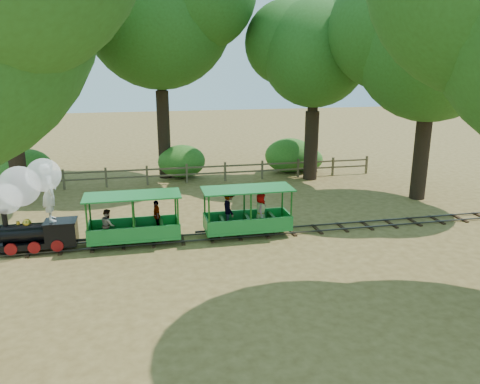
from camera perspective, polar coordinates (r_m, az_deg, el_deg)
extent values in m
plane|color=#9F8344|center=(16.83, -0.22, -5.38)|extent=(90.00, 90.00, 0.00)
cube|color=#3F3D3A|center=(16.53, 0.00, -5.50)|extent=(22.00, 0.05, 0.05)
cube|color=#3F3D3A|center=(17.08, -0.43, -4.79)|extent=(22.00, 0.05, 0.05)
cube|color=#382314|center=(16.83, -0.22, -5.30)|extent=(0.12, 1.00, 0.05)
cube|color=#382314|center=(16.60, -17.47, -6.36)|extent=(0.12, 1.00, 0.05)
cube|color=#382314|center=(18.46, 15.19, -3.95)|extent=(0.12, 1.00, 0.05)
cube|color=black|center=(16.76, -23.18, -5.73)|extent=(2.36, 0.75, 0.19)
cylinder|color=black|center=(16.71, -24.59, -4.51)|extent=(1.50, 0.60, 0.60)
cylinder|color=black|center=(16.69, -26.77, -2.85)|extent=(0.17, 0.17, 0.47)
sphere|color=gold|center=(16.60, -24.54, -3.45)|extent=(0.28, 0.28, 0.28)
cylinder|color=gold|center=(16.65, -25.45, -3.42)|extent=(0.11, 0.11, 0.11)
cube|color=black|center=(16.50, -20.95, -4.37)|extent=(0.97, 0.75, 0.59)
cube|color=black|center=(16.40, -21.06, -3.33)|extent=(1.02, 0.82, 0.04)
cylinder|color=gold|center=(16.87, -27.23, -4.26)|extent=(0.11, 0.15, 0.15)
cylinder|color=maroon|center=(16.59, -26.16, -6.30)|extent=(0.39, 0.06, 0.39)
cylinder|color=maroon|center=(17.29, -25.58, -5.37)|extent=(0.39, 0.06, 0.39)
cylinder|color=maroon|center=(16.43, -23.79, -6.23)|extent=(0.39, 0.06, 0.39)
cylinder|color=maroon|center=(17.14, -23.31, -5.29)|extent=(0.39, 0.06, 0.39)
cylinder|color=maroon|center=(16.29, -21.38, -6.14)|extent=(0.39, 0.06, 0.39)
cylinder|color=maroon|center=(17.01, -21.00, -5.19)|extent=(0.39, 0.06, 0.39)
sphere|color=white|center=(16.54, -26.63, -0.77)|extent=(0.97, 0.97, 0.97)
sphere|color=white|center=(16.39, -25.30, 0.62)|extent=(1.29, 1.29, 1.29)
sphere|color=white|center=(16.21, -22.82, 1.92)|extent=(1.07, 1.07, 1.07)
imported|color=silver|center=(16.25, -22.26, -0.05)|extent=(0.62, 0.79, 1.90)
cube|color=#1B7D30|center=(16.41, -12.70, -5.23)|extent=(3.05, 1.17, 0.09)
cube|color=#124F14|center=(16.45, -12.68, -5.58)|extent=(2.74, 0.45, 0.13)
cube|color=#1B7D30|center=(15.81, -12.76, -5.02)|extent=(3.05, 0.05, 0.45)
cube|color=#1B7D30|center=(16.84, -12.75, -3.73)|extent=(3.05, 0.05, 0.45)
cube|color=#1B7D30|center=(15.97, -13.00, -0.41)|extent=(3.18, 1.30, 0.04)
cylinder|color=#124F14|center=(15.78, -18.14, -3.74)|extent=(0.06, 0.06, 1.43)
cylinder|color=#124F14|center=(16.78, -17.81, -2.56)|extent=(0.06, 0.06, 1.43)
cylinder|color=#124F14|center=(15.71, -7.55, -3.15)|extent=(0.06, 0.06, 1.43)
cylinder|color=#124F14|center=(16.71, -7.86, -2.01)|extent=(0.06, 0.06, 1.43)
cube|color=#124F14|center=(16.38, -15.95, -4.67)|extent=(0.11, 0.99, 0.36)
cube|color=#124F14|center=(16.34, -12.75, -4.50)|extent=(0.11, 0.99, 0.36)
cube|color=#124F14|center=(16.34, -9.53, -4.31)|extent=(0.11, 0.99, 0.36)
cylinder|color=black|center=(16.21, -16.15, -6.03)|extent=(0.25, 0.05, 0.25)
cylinder|color=black|center=(16.77, -16.03, -5.27)|extent=(0.25, 0.05, 0.25)
cylinder|color=black|center=(16.16, -9.21, -5.65)|extent=(0.25, 0.05, 0.25)
cylinder|color=black|center=(16.73, -9.33, -4.91)|extent=(0.25, 0.05, 0.25)
imported|color=gray|center=(15.95, -15.80, -3.87)|extent=(0.51, 0.59, 1.06)
imported|color=gray|center=(16.55, -10.13, -2.79)|extent=(0.32, 0.65, 1.07)
cube|color=#1B7D30|center=(16.80, 0.90, -4.35)|extent=(3.05, 1.17, 0.09)
cube|color=#124F14|center=(16.84, 0.90, -4.69)|extent=(2.74, 0.45, 0.13)
cube|color=#1B7D30|center=(16.21, 1.34, -4.10)|extent=(3.05, 0.05, 0.45)
cube|color=#1B7D30|center=(17.21, 0.49, -2.90)|extent=(3.05, 0.05, 0.45)
cube|color=#1B7D30|center=(16.37, 0.92, 0.38)|extent=(3.18, 1.30, 0.04)
cylinder|color=#124F14|center=(15.82, -3.79, -2.91)|extent=(0.06, 0.06, 1.43)
cylinder|color=#124F14|center=(16.81, -4.33, -1.79)|extent=(0.06, 0.06, 1.43)
cylinder|color=#124F14|center=(16.46, 6.27, -2.22)|extent=(0.06, 0.06, 1.43)
cylinder|color=#124F14|center=(17.42, 5.18, -1.19)|extent=(0.06, 0.06, 1.43)
cube|color=#124F14|center=(16.55, -2.19, -3.84)|extent=(0.11, 0.99, 0.36)
cube|color=#124F14|center=(16.72, 0.91, -3.62)|extent=(0.11, 0.99, 0.36)
cube|color=#124F14|center=(16.94, 3.93, -3.40)|extent=(0.11, 0.99, 0.36)
cylinder|color=black|center=(16.36, -2.20, -5.18)|extent=(0.25, 0.05, 0.25)
cylinder|color=black|center=(16.92, -2.56, -4.46)|extent=(0.25, 0.05, 0.25)
cylinder|color=black|center=(16.78, 4.39, -4.67)|extent=(0.25, 0.05, 0.25)
cylinder|color=black|center=(17.33, 3.82, -3.99)|extent=(0.25, 0.05, 0.25)
imported|color=gray|center=(16.76, -1.36, -1.93)|extent=(0.53, 0.86, 1.28)
imported|color=gray|center=(16.58, 2.56, -2.22)|extent=(0.56, 0.70, 1.23)
cylinder|color=#2D2116|center=(22.37, -25.59, 3.82)|extent=(0.70, 0.70, 4.10)
cylinder|color=#2D2116|center=(22.02, -26.58, 12.04)|extent=(0.52, 0.53, 2.34)
cylinder|color=#2D2116|center=(25.19, -9.26, 6.88)|extent=(0.66, 0.66, 4.59)
cylinder|color=#2D2116|center=(24.91, -9.63, 15.10)|extent=(0.50, 0.50, 2.62)
sphere|color=#254F18|center=(25.01, -9.90, 20.66)|extent=(7.42, 7.42, 7.42)
sphere|color=#254F18|center=(26.35, -14.02, 21.80)|extent=(5.93, 5.93, 5.93)
cylinder|color=#2D2116|center=(24.86, 8.67, 5.60)|extent=(0.72, 0.72, 3.58)
cylinder|color=#2D2116|center=(24.54, 8.94, 12.08)|extent=(0.54, 0.54, 2.04)
sphere|color=#254F18|center=(24.50, 9.12, 16.33)|extent=(5.31, 5.31, 5.31)
sphere|color=#254F18|center=(24.30, 12.97, 17.71)|extent=(3.98, 3.98, 3.98)
sphere|color=#254F18|center=(25.00, 5.70, 17.64)|extent=(4.25, 4.25, 4.25)
cylinder|color=#2D2116|center=(22.48, 21.16, 3.80)|extent=(0.68, 0.68, 3.67)
cylinder|color=#2D2116|center=(22.13, 21.90, 11.12)|extent=(0.51, 0.51, 2.10)
sphere|color=#254F18|center=(22.10, 22.45, 16.34)|extent=(6.51, 6.51, 6.51)
sphere|color=#254F18|center=(22.34, 17.65, 18.42)|extent=(5.21, 5.21, 5.21)
cube|color=brown|center=(24.70, -25.29, 1.15)|extent=(0.10, 0.10, 1.00)
cube|color=brown|center=(24.31, -20.71, 1.43)|extent=(0.10, 0.10, 1.00)
cube|color=brown|center=(24.09, -16.01, 1.72)|extent=(0.10, 0.10, 1.00)
cube|color=brown|center=(24.02, -11.25, 1.99)|extent=(0.10, 0.10, 1.00)
cube|color=brown|center=(24.13, -6.50, 2.25)|extent=(0.10, 0.10, 1.00)
cube|color=brown|center=(24.40, -1.82, 2.50)|extent=(0.10, 0.10, 1.00)
cube|color=brown|center=(24.82, 2.73, 2.72)|extent=(0.10, 0.10, 1.00)
cube|color=brown|center=(25.40, 7.10, 2.91)|extent=(0.10, 0.10, 1.00)
cube|color=brown|center=(26.12, 11.25, 3.08)|extent=(0.10, 0.10, 1.00)
cube|color=brown|center=(26.97, 15.17, 3.23)|extent=(0.10, 0.10, 1.00)
cube|color=brown|center=(24.17, -4.16, 3.07)|extent=(18.00, 0.06, 0.08)
cube|color=brown|center=(24.25, -4.15, 2.26)|extent=(18.00, 0.06, 0.08)
ellipsoid|color=#2D6B1E|center=(25.85, -24.79, 2.77)|extent=(2.68, 2.06, 1.85)
ellipsoid|color=#2D6B1E|center=(25.30, -7.12, 3.73)|extent=(2.53, 1.95, 1.75)
ellipsoid|color=#2D6B1E|center=(26.87, 8.08, 3.93)|extent=(1.92, 1.48, 1.33)
ellipsoid|color=#2D6B1E|center=(26.48, 6.01, 4.48)|extent=(2.76, 2.13, 1.91)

